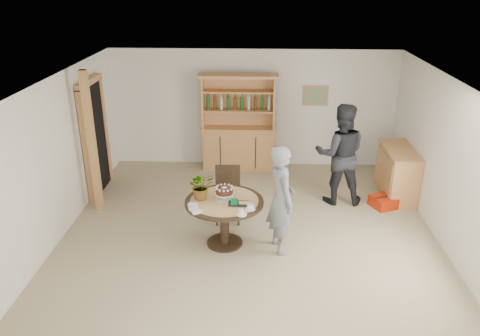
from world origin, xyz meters
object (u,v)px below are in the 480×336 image
Objects in this scene: dining_chair at (228,190)px; red_suitcase at (388,201)px; adult_person at (340,154)px; hutch at (239,137)px; dining_table at (224,209)px; teen_boy at (281,199)px; sideboard at (397,172)px.

red_suitcase is at bearing 8.04° from dining_chair.
adult_person is 2.62× the size of red_suitcase.
hutch is 1.10× the size of adult_person.
hutch is 3.10m from dining_table.
dining_table is 0.65× the size of adult_person.
red_suitcase is at bearing 26.07° from dining_table.
red_suitcase is at bearing 171.76° from adult_person.
adult_person reaches higher than dining_table.
dining_chair is at bearing 90.31° from dining_table.
red_suitcase is (2.87, 1.41, -0.50)m from dining_table.
dining_table is 0.89m from teen_boy.
sideboard reaches higher than red_suitcase.
sideboard is at bearing -22.21° from hutch.
teen_boy is at bearing -50.68° from dining_chair.
hutch is at bearing -36.82° from adult_person.
sideboard is 0.75× the size of teen_boy.
dining_chair is 1.30m from teen_boy.
dining_table is at bearing -149.16° from sideboard.
adult_person reaches higher than sideboard.
hutch is at bearing 124.83° from red_suitcase.
hutch is 2.44m from adult_person.
hutch is at bearing 88.64° from dining_table.
adult_person is (1.97, 0.74, 0.39)m from dining_chair.
dining_table is (-3.11, -1.86, 0.13)m from sideboard.
sideboard is 3.63m from dining_table.
sideboard is 3.28m from dining_chair.
teen_boy is (0.78, -3.20, 0.15)m from hutch.
dining_chair is 2.14m from adult_person.
teen_boy is at bearing -139.13° from sideboard.
sideboard is 3.02m from teen_boy.
adult_person is at bearing 17.36° from dining_chair.
dining_chair is (-0.08, -2.27, -0.15)m from hutch.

